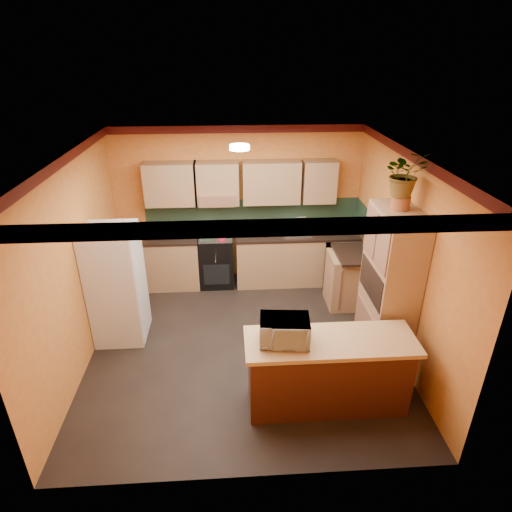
{
  "coord_description": "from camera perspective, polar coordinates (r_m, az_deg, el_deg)",
  "views": [
    {
      "loc": [
        -0.14,
        -4.93,
        3.82
      ],
      "look_at": [
        0.2,
        0.45,
        1.17
      ],
      "focal_mm": 30.0,
      "sensor_mm": 36.0,
      "label": 1
    }
  ],
  "objects": [
    {
      "name": "breakfast_bar",
      "position": [
        5.15,
        9.53,
        -15.29
      ],
      "size": [
        1.8,
        0.55,
        0.88
      ],
      "primitive_type": "cube",
      "color": "#4D1C12",
      "rests_on": "ground"
    },
    {
      "name": "kettle",
      "position": [
        7.25,
        -4.65,
        3.17
      ],
      "size": [
        0.18,
        0.18,
        0.18
      ],
      "primitive_type": null,
      "rotation": [
        0.0,
        0.0,
        0.08
      ],
      "color": "red",
      "rests_on": "stove"
    },
    {
      "name": "fern_pot",
      "position": [
        5.31,
        18.72,
        6.76
      ],
      "size": [
        0.22,
        0.22,
        0.16
      ],
      "primitive_type": "cylinder",
      "color": "#994A25",
      "rests_on": "pantry"
    },
    {
      "name": "microwave",
      "position": [
        4.67,
        3.8,
        -9.88
      ],
      "size": [
        0.56,
        0.4,
        0.29
      ],
      "primitive_type": "imported",
      "rotation": [
        0.0,
        0.0,
        -0.09
      ],
      "color": "white",
      "rests_on": "bar_top"
    },
    {
      "name": "countertop_back",
      "position": [
        7.34,
        -0.52,
        2.72
      ],
      "size": [
        3.65,
        0.62,
        0.04
      ],
      "primitive_type": "cube",
      "color": "black",
      "rests_on": "base_cabinets_back"
    },
    {
      "name": "room_shell",
      "position": [
        5.49,
        -1.78,
        7.75
      ],
      "size": [
        4.24,
        4.24,
        2.72
      ],
      "color": "black",
      "rests_on": "ground"
    },
    {
      "name": "sink",
      "position": [
        7.41,
        5.49,
        3.11
      ],
      "size": [
        0.48,
        0.4,
        0.03
      ],
      "primitive_type": "cube",
      "color": "silver",
      "rests_on": "countertop_back"
    },
    {
      "name": "stove",
      "position": [
        7.53,
        -5.26,
        -0.52
      ],
      "size": [
        0.58,
        0.58,
        0.91
      ],
      "primitive_type": "cube",
      "color": "black",
      "rests_on": "ground"
    },
    {
      "name": "fridge",
      "position": [
        6.25,
        -18.13,
        -3.67
      ],
      "size": [
        0.68,
        0.66,
        1.7
      ],
      "primitive_type": "cube",
      "color": "white",
      "rests_on": "ground"
    },
    {
      "name": "bar_top",
      "position": [
        4.86,
        9.94,
        -11.17
      ],
      "size": [
        1.9,
        0.65,
        0.05
      ],
      "primitive_type": "cube",
      "color": "tan",
      "rests_on": "breakfast_bar"
    },
    {
      "name": "countertop_right",
      "position": [
        6.87,
        13.14,
        0.26
      ],
      "size": [
        0.62,
        0.8,
        0.04
      ],
      "primitive_type": "cube",
      "color": "black",
      "rests_on": "base_cabinets_right"
    },
    {
      "name": "pantry",
      "position": [
        5.72,
        17.29,
        -4.12
      ],
      "size": [
        0.48,
        0.9,
        2.1
      ],
      "primitive_type": "cube",
      "color": "tan",
      "rests_on": "ground"
    },
    {
      "name": "fern",
      "position": [
        5.21,
        19.27,
        10.36
      ],
      "size": [
        0.49,
        0.42,
        0.54
      ],
      "primitive_type": "imported",
      "rotation": [
        0.0,
        0.0,
        0.01
      ],
      "color": "tan",
      "rests_on": "fern_pot"
    },
    {
      "name": "base_cabinets_right",
      "position": [
        7.08,
        12.77,
        -3.1
      ],
      "size": [
        0.6,
        0.8,
        0.88
      ],
      "primitive_type": "cube",
      "color": "tan",
      "rests_on": "ground"
    },
    {
      "name": "base_cabinets_back",
      "position": [
        7.54,
        -0.5,
        -0.49
      ],
      "size": [
        3.65,
        0.6,
        0.88
      ],
      "primitive_type": "cube",
      "color": "tan",
      "rests_on": "ground"
    }
  ]
}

